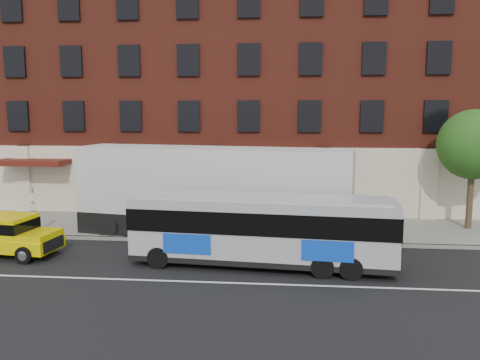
# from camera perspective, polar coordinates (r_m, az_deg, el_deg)

# --- Properties ---
(ground) EXTENTS (120.00, 120.00, 0.00)m
(ground) POSITION_cam_1_polar(r_m,az_deg,el_deg) (18.27, -7.56, -12.07)
(ground) COLOR black
(ground) RESTS_ON ground
(sidewalk) EXTENTS (60.00, 6.00, 0.15)m
(sidewalk) POSITION_cam_1_polar(r_m,az_deg,el_deg) (26.74, -3.26, -5.36)
(sidewalk) COLOR gray
(sidewalk) RESTS_ON ground
(kerb) EXTENTS (60.00, 0.25, 0.15)m
(kerb) POSITION_cam_1_polar(r_m,az_deg,el_deg) (23.87, -4.34, -7.02)
(kerb) COLOR gray
(kerb) RESTS_ON ground
(lane_line) EXTENTS (60.00, 0.12, 0.01)m
(lane_line) POSITION_cam_1_polar(r_m,az_deg,el_deg) (18.73, -7.22, -11.54)
(lane_line) COLOR silver
(lane_line) RESTS_ON ground
(building) EXTENTS (30.00, 12.10, 15.00)m
(building) POSITION_cam_1_polar(r_m,az_deg,el_deg) (33.89, -1.35, 10.26)
(building) COLOR maroon
(building) RESTS_ON sidewalk
(sign_pole) EXTENTS (0.30, 0.20, 2.50)m
(sign_pole) POSITION_cam_1_polar(r_m,az_deg,el_deg) (26.46, -22.81, -3.08)
(sign_pole) COLOR slate
(sign_pole) RESTS_ON ground
(street_tree) EXTENTS (3.60, 3.60, 6.20)m
(street_tree) POSITION_cam_1_polar(r_m,az_deg,el_deg) (27.97, 25.49, 3.45)
(street_tree) COLOR #38281C
(street_tree) RESTS_ON sidewalk
(city_bus) EXTENTS (10.74, 3.21, 2.90)m
(city_bus) POSITION_cam_1_polar(r_m,az_deg,el_deg) (19.84, 2.56, -5.56)
(city_bus) COLOR #989CA1
(city_bus) RESTS_ON ground
(yellow_suv) EXTENTS (4.75, 2.45, 1.78)m
(yellow_suv) POSITION_cam_1_polar(r_m,az_deg,el_deg) (23.82, -25.75, -5.49)
(yellow_suv) COLOR #EBDA00
(yellow_suv) RESTS_ON ground
(shipping_container) EXTENTS (13.74, 5.03, 4.49)m
(shipping_container) POSITION_cam_1_polar(r_m,az_deg,el_deg) (24.12, -3.23, -1.63)
(shipping_container) COLOR black
(shipping_container) RESTS_ON ground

